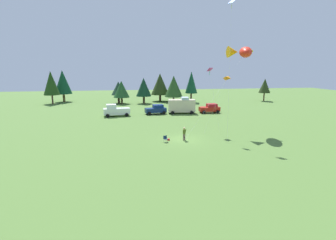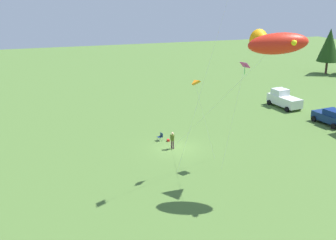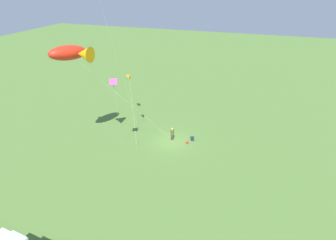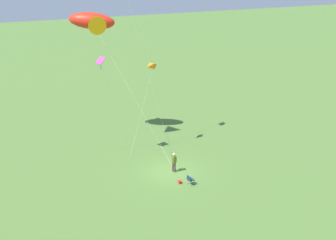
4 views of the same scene
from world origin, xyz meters
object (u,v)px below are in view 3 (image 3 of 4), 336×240
at_px(kite_large_fish, 72,53).
at_px(kite_delta_orange, 130,76).
at_px(kite_diamond_rainbow, 114,85).
at_px(person_kite_flyer, 172,133).
at_px(backpack_on_grass, 187,143).
at_px(folding_chair, 192,138).

relative_size(kite_large_fish, kite_delta_orange, 1.50).
relative_size(kite_large_fish, kite_diamond_rainbow, 1.34).
distance_m(person_kite_flyer, backpack_on_grass, 2.24).
height_order(folding_chair, backpack_on_grass, folding_chair).
distance_m(backpack_on_grass, kite_delta_orange, 10.79).
height_order(person_kite_flyer, backpack_on_grass, person_kite_flyer).
bearing_deg(kite_diamond_rainbow, folding_chair, -144.14).
bearing_deg(kite_delta_orange, kite_diamond_rainbow, 96.06).
relative_size(folding_chair, kite_diamond_rainbow, 0.09).
xyz_separation_m(person_kite_flyer, kite_large_fish, (9.52, 4.57, 10.45)).
bearing_deg(person_kite_flyer, backpack_on_grass, -126.16).
xyz_separation_m(folding_chair, kite_delta_orange, (7.86, 0.52, 7.48)).
height_order(backpack_on_grass, kite_diamond_rainbow, kite_diamond_rainbow).
bearing_deg(backpack_on_grass, kite_delta_orange, -1.37).
bearing_deg(kite_large_fish, kite_delta_orange, -132.67).
bearing_deg(folding_chair, person_kite_flyer, 85.56).
distance_m(folding_chair, kite_large_fish, 17.06).
bearing_deg(kite_diamond_rainbow, person_kite_flyer, -134.98).
distance_m(person_kite_flyer, folding_chair, 2.62).
xyz_separation_m(kite_large_fish, kite_delta_orange, (-4.17, -4.52, -3.50)).
bearing_deg(kite_large_fish, backpack_on_grass, -159.39).
bearing_deg(kite_delta_orange, backpack_on_grass, 178.63).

